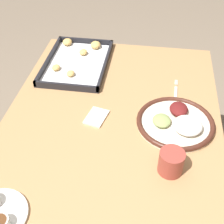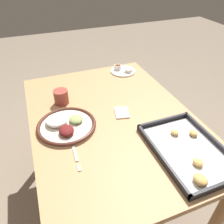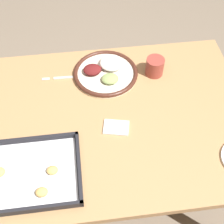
% 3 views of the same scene
% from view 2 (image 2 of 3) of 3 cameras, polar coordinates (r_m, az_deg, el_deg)
% --- Properties ---
extents(ground_plane, '(8.00, 8.00, 0.00)m').
position_cam_2_polar(ground_plane, '(1.70, -0.02, -20.37)').
color(ground_plane, '#7A6B59').
extents(dining_table, '(1.16, 0.84, 0.71)m').
position_cam_2_polar(dining_table, '(1.23, -0.02, -4.96)').
color(dining_table, '#AD7F51').
rests_on(dining_table, ground_plane).
extents(dinner_plate, '(0.30, 0.30, 0.05)m').
position_cam_2_polar(dinner_plate, '(1.11, -11.97, -3.41)').
color(dinner_plate, beige).
rests_on(dinner_plate, dining_table).
extents(fork, '(0.20, 0.02, 0.00)m').
position_cam_2_polar(fork, '(0.99, -9.74, -10.24)').
color(fork, silver).
rests_on(fork, dining_table).
extents(saucer_plate, '(0.18, 0.18, 0.04)m').
position_cam_2_polar(saucer_plate, '(1.61, 2.85, 10.87)').
color(saucer_plate, white).
rests_on(saucer_plate, dining_table).
extents(baking_tray, '(0.42, 0.29, 0.04)m').
position_cam_2_polar(baking_tray, '(1.02, 19.76, -9.68)').
color(baking_tray, black).
rests_on(baking_tray, dining_table).
extents(drinking_cup, '(0.08, 0.08, 0.08)m').
position_cam_2_polar(drinking_cup, '(1.28, -13.14, 3.86)').
color(drinking_cup, '#993D33').
rests_on(drinking_cup, dining_table).
extents(napkin, '(0.11, 0.09, 0.01)m').
position_cam_2_polar(napkin, '(1.19, 2.54, -0.14)').
color(napkin, silver).
rests_on(napkin, dining_table).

